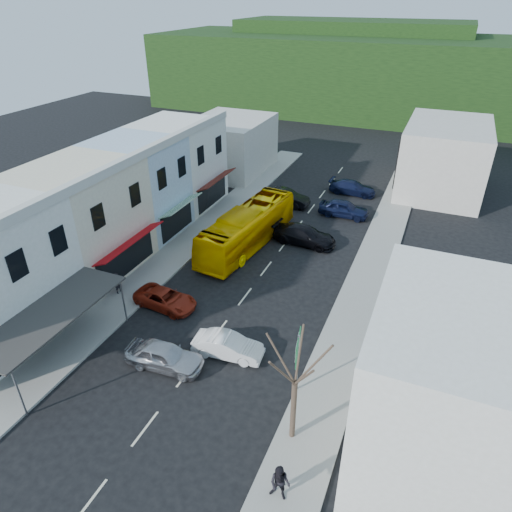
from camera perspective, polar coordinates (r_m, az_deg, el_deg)
The scene contains 21 objects.
ground at distance 29.04m, azimuth -4.63°, elevation -9.30°, with size 120.00×120.00×0.00m, color black.
sidewalk_left at distance 39.39m, azimuth -7.85°, elevation 2.16°, with size 3.00×52.00×0.15m, color gray.
sidewalk_right at distance 35.06m, azimuth 13.98°, elevation -2.34°, with size 3.00×52.00×0.15m, color gray.
shopfront_row at distance 36.85m, azimuth -18.95°, elevation 5.48°, with size 8.25×30.00×8.00m.
right_building at distance 21.51m, azimuth 24.50°, elevation -15.44°, with size 8.00×9.00×8.00m, color silver.
distant_block_left at distance 54.18m, azimuth -3.23°, elevation 13.66°, with size 8.00×10.00×6.00m, color #B7B2A8.
distant_block_right at distance 51.88m, azimuth 22.42°, elevation 11.28°, with size 8.00×12.00×7.00m, color #B7B2A8.
hillside at distance 86.45m, azimuth 15.47°, elevation 21.50°, with size 80.00×26.00×14.00m.
bus at distance 37.42m, azimuth -1.06°, elevation 3.42°, with size 2.50×11.60×3.10m, color #FEC000.
car_silver at distance 26.65m, azimuth -11.35°, elevation -12.23°, with size 1.80×4.40×1.40m, color #B2B1B7.
car_white at distance 26.88m, azimuth -3.53°, elevation -11.13°, with size 1.80×4.40×1.40m, color silver.
car_red at distance 31.16m, azimuth -11.27°, elevation -5.14°, with size 1.90×4.60×1.40m, color maroon.
car_black_near at distance 38.33m, azimuth 6.05°, elevation 2.51°, with size 1.84×4.50×1.40m, color black.
car_navy_mid at distance 43.71m, azimuth 10.91°, elevation 5.75°, with size 1.80×4.40×1.40m, color black.
car_black_far at distance 45.42m, azimuth 3.66°, elevation 7.21°, with size 1.80×4.40×1.40m, color black.
car_navy_far at distance 49.00m, azimuth 11.97°, elevation 8.37°, with size 1.84×4.50×1.40m, color black.
pedestrian_left at distance 33.00m, azimuth -16.90°, elevation -3.14°, with size 0.60×0.40×1.70m, color black.
pedestrian_right at distance 20.86m, azimuth 3.01°, elevation -26.60°, with size 0.70×0.44×1.70m, color black.
direction_sign at distance 24.03m, azimuth 5.16°, elevation -13.36°, with size 0.53×1.73×3.83m, color #125E2E, non-canonical shape.
street_tree at distance 20.82m, azimuth 4.89°, elevation -15.61°, with size 2.58×2.58×7.08m, color #392B21, non-canonical shape.
traffic_signal at distance 50.49m, azimuth 17.12°, elevation 10.65°, with size 0.59×1.07×5.20m, color black, non-canonical shape.
Camera 1 is at (10.74, -19.68, 18.46)m, focal length 32.00 mm.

